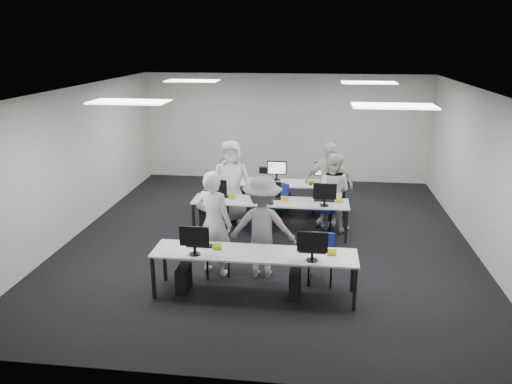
# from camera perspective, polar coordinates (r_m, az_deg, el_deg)

# --- Properties ---
(room) EXTENTS (9.00, 9.02, 3.00)m
(room) POSITION_cam_1_polar(r_m,az_deg,el_deg) (9.83, 1.56, 2.89)
(room) COLOR black
(room) RESTS_ON ground
(ceiling_panels) EXTENTS (5.20, 4.60, 0.02)m
(ceiling_panels) POSITION_cam_1_polar(r_m,az_deg,el_deg) (9.58, 1.63, 11.53)
(ceiling_panels) COLOR white
(ceiling_panels) RESTS_ON room
(desk_front) EXTENTS (3.20, 0.70, 0.73)m
(desk_front) POSITION_cam_1_polar(r_m,az_deg,el_deg) (7.85, -0.22, -7.26)
(desk_front) COLOR #ABACAF
(desk_front) RESTS_ON ground
(desk_mid) EXTENTS (3.20, 0.70, 0.73)m
(desk_mid) POSITION_cam_1_polar(r_m,az_deg,el_deg) (10.26, 1.63, -1.28)
(desk_mid) COLOR #ABACAF
(desk_mid) RESTS_ON ground
(desk_back) EXTENTS (3.20, 0.70, 0.73)m
(desk_back) POSITION_cam_1_polar(r_m,az_deg,el_deg) (11.59, 2.30, 0.90)
(desk_back) COLOR #ABACAF
(desk_back) RESTS_ON ground
(equipment_front) EXTENTS (2.51, 0.41, 1.19)m
(equipment_front) POSITION_cam_1_polar(r_m,az_deg,el_deg) (7.99, -1.61, -9.35)
(equipment_front) COLOR #0B579B
(equipment_front) RESTS_ON desk_front
(equipment_mid) EXTENTS (2.91, 0.41, 1.19)m
(equipment_mid) POSITION_cam_1_polar(r_m,az_deg,el_deg) (10.36, 0.55, -2.96)
(equipment_mid) COLOR white
(equipment_mid) RESTS_ON desk_mid
(equipment_back) EXTENTS (2.91, 0.41, 1.19)m
(equipment_back) POSITION_cam_1_polar(r_m,az_deg,el_deg) (11.69, 3.22, -0.63)
(equipment_back) COLOR white
(equipment_back) RESTS_ON desk_back
(chair_0) EXTENTS (0.51, 0.54, 0.81)m
(chair_0) POSITION_cam_1_polar(r_m,az_deg,el_deg) (8.73, -4.51, -7.73)
(chair_0) COLOR navy
(chair_0) RESTS_ON ground
(chair_1) EXTENTS (0.44, 0.48, 0.82)m
(chair_1) POSITION_cam_1_polar(r_m,az_deg,el_deg) (8.50, 7.45, -8.54)
(chair_1) COLOR navy
(chair_1) RESTS_ON ground
(chair_2) EXTENTS (0.55, 0.58, 0.97)m
(chair_2) POSITION_cam_1_polar(r_m,az_deg,el_deg) (11.02, -4.31, -2.06)
(chair_2) COLOR navy
(chair_2) RESTS_ON ground
(chair_3) EXTENTS (0.55, 0.58, 0.90)m
(chair_3) POSITION_cam_1_polar(r_m,az_deg,el_deg) (10.90, 2.34, -2.34)
(chair_3) COLOR navy
(chair_3) RESTS_ON ground
(chair_4) EXTENTS (0.55, 0.57, 0.85)m
(chair_4) POSITION_cam_1_polar(r_m,az_deg,el_deg) (10.77, 7.93, -2.84)
(chair_4) COLOR navy
(chair_4) RESTS_ON ground
(chair_5) EXTENTS (0.52, 0.54, 0.85)m
(chair_5) POSITION_cam_1_polar(r_m,az_deg,el_deg) (11.43, -3.97, -1.53)
(chair_5) COLOR navy
(chair_5) RESTS_ON ground
(chair_6) EXTENTS (0.54, 0.57, 0.89)m
(chair_6) POSITION_cam_1_polar(r_m,az_deg,el_deg) (11.23, 1.23, -1.76)
(chair_6) COLOR navy
(chair_6) RESTS_ON ground
(chair_7) EXTENTS (0.48, 0.52, 0.94)m
(chair_7) POSITION_cam_1_polar(r_m,az_deg,el_deg) (11.22, 7.63, -1.86)
(chair_7) COLOR navy
(chair_7) RESTS_ON ground
(handbag) EXTENTS (0.38, 0.31, 0.27)m
(handbag) POSITION_cam_1_polar(r_m,az_deg,el_deg) (10.29, -5.38, -0.21)
(handbag) COLOR tan
(handbag) RESTS_ON desk_mid
(student_0) EXTENTS (0.78, 0.63, 1.84)m
(student_0) POSITION_cam_1_polar(r_m,az_deg,el_deg) (8.51, -4.85, -3.57)
(student_0) COLOR silver
(student_0) RESTS_ON ground
(student_1) EXTENTS (0.97, 0.86, 1.65)m
(student_1) POSITION_cam_1_polar(r_m,az_deg,el_deg) (10.66, 8.72, 0.07)
(student_1) COLOR silver
(student_1) RESTS_ON ground
(student_2) EXTENTS (0.94, 0.66, 1.82)m
(student_2) POSITION_cam_1_polar(r_m,az_deg,el_deg) (10.95, -2.84, 1.18)
(student_2) COLOR silver
(student_2) RESTS_ON ground
(student_3) EXTENTS (1.15, 0.75, 1.82)m
(student_3) POSITION_cam_1_polar(r_m,az_deg,el_deg) (10.88, 8.27, 0.92)
(student_3) COLOR silver
(student_3) RESTS_ON ground
(photographer) EXTENTS (1.15, 0.67, 1.77)m
(photographer) POSITION_cam_1_polar(r_m,az_deg,el_deg) (8.40, 0.73, -4.04)
(photographer) COLOR slate
(photographer) RESTS_ON ground
(dslr_camera) EXTENTS (0.14, 0.18, 0.10)m
(dslr_camera) POSITION_cam_1_polar(r_m,az_deg,el_deg) (8.28, 0.88, 2.52)
(dslr_camera) COLOR black
(dslr_camera) RESTS_ON photographer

